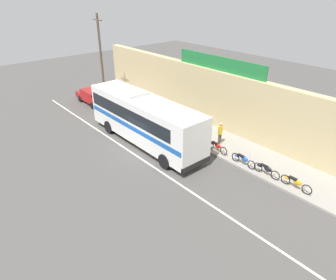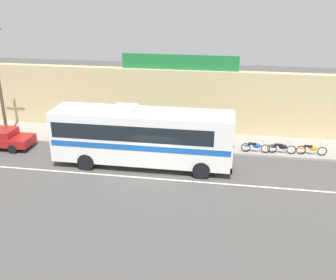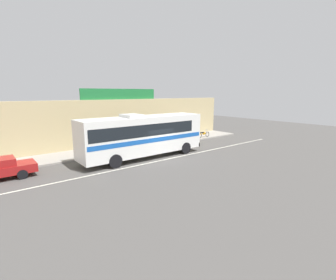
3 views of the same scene
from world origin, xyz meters
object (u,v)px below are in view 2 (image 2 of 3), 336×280
pedestrian_far_left (212,130)px  pedestrian_by_curb (183,129)px  parked_car (0,138)px  motorcycle_green (220,144)px  intercity_bus (141,135)px  motorcycle_black (311,149)px  motorcycle_blue (281,148)px  motorcycle_orange (255,147)px

pedestrian_far_left → pedestrian_by_curb: (-2.03, -0.18, -0.00)m
parked_car → pedestrian_far_left: bearing=10.8°
parked_car → motorcycle_green: 15.22m
intercity_bus → pedestrian_far_left: size_ratio=6.36×
intercity_bus → motorcycle_green: (4.75, 2.92, -1.50)m
motorcycle_black → pedestrian_by_curb: 8.67m
pedestrian_far_left → pedestrian_by_curb: pedestrian_far_left is taller
motorcycle_green → motorcycle_blue: bearing=0.7°
parked_car → motorcycle_orange: parked_car is taller
motorcycle_blue → motorcycle_orange: same height
motorcycle_orange → motorcycle_blue: bearing=3.2°
motorcycle_orange → pedestrian_by_curb: (-5.00, 0.91, 0.59)m
parked_car → pedestrian_by_curb: pedestrian_by_curb is taller
motorcycle_black → motorcycle_orange: 3.62m
intercity_bus → parked_car: size_ratio=2.45×
intercity_bus → motorcycle_orange: (7.09, 2.88, -1.50)m
intercity_bus → pedestrian_far_left: bearing=44.0°
parked_car → motorcycle_orange: size_ratio=2.36×
pedestrian_far_left → motorcycle_orange: bearing=-20.2°
motorcycle_blue → pedestrian_by_curb: bearing=173.1°
motorcycle_black → pedestrian_far_left: bearing=172.0°
motorcycle_orange → pedestrian_far_left: bearing=159.8°
motorcycle_orange → motorcycle_black: bearing=2.7°
intercity_bus → motorcycle_black: (10.70, 3.05, -1.50)m
pedestrian_by_curb → motorcycle_black: bearing=-4.9°
parked_car → motorcycle_blue: parked_car is taller
motorcycle_black → motorcycle_orange: size_ratio=1.02×
parked_car → pedestrian_far_left: size_ratio=2.59×
motorcycle_blue → pedestrian_by_curb: size_ratio=1.07×
motorcycle_blue → pedestrian_far_left: pedestrian_far_left is taller
intercity_bus → motorcycle_orange: 7.79m
intercity_bus → motorcycle_orange: size_ratio=5.80×
motorcycle_black → motorcycle_orange: bearing=-177.3°
pedestrian_far_left → pedestrian_by_curb: 2.04m
parked_car → pedestrian_by_curb: bearing=11.7°
motorcycle_green → parked_car: bearing=-173.5°
parked_car → pedestrian_by_curb: (12.45, 2.59, 0.42)m
motorcycle_orange → parked_car: bearing=-174.5°
motorcycle_orange → pedestrian_far_left: pedestrian_far_left is taller
motorcycle_orange → pedestrian_by_curb: pedestrian_by_curb is taller
pedestrian_far_left → pedestrian_by_curb: size_ratio=1.00×
pedestrian_by_curb → motorcycle_green: bearing=-17.9°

